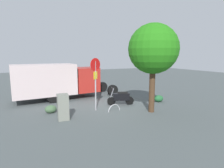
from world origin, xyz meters
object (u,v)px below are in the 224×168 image
object	(u,v)px
stop_sign	(95,76)
bike_rack_hoop	(114,111)
motorcycle	(121,97)
utility_cabinet	(63,107)
street_tree	(153,49)
box_truck_near	(58,79)

from	to	relation	value
stop_sign	bike_rack_hoop	bearing A→B (deg)	146.00
stop_sign	bike_rack_hoop	distance (m)	2.40
motorcycle	utility_cabinet	xyz separation A→B (m)	(4.09, 1.26, 0.16)
motorcycle	utility_cabinet	bearing A→B (deg)	35.20
utility_cabinet	stop_sign	bearing A→B (deg)	-158.60
street_tree	bike_rack_hoop	size ratio (longest dim) A/B	6.03
bike_rack_hoop	stop_sign	bearing A→B (deg)	-34.00
motorcycle	bike_rack_hoop	xyz separation A→B (m)	(1.04, 1.07, -0.52)
motorcycle	stop_sign	distance (m)	2.58
street_tree	utility_cabinet	xyz separation A→B (m)	(5.00, -0.86, -2.99)
motorcycle	street_tree	bearing A→B (deg)	131.25
motorcycle	box_truck_near	bearing A→B (deg)	-27.15
street_tree	utility_cabinet	world-z (taller)	street_tree
box_truck_near	motorcycle	world-z (taller)	box_truck_near
stop_sign	bike_rack_hoop	xyz separation A→B (m)	(-0.94, 0.63, -2.12)
stop_sign	box_truck_near	bearing A→B (deg)	-68.78
box_truck_near	bike_rack_hoop	distance (m)	5.45
street_tree	utility_cabinet	size ratio (longest dim) A/B	3.77
box_truck_near	street_tree	distance (m)	7.50
utility_cabinet	box_truck_near	bearing A→B (deg)	-96.77
box_truck_near	stop_sign	world-z (taller)	stop_sign
box_truck_near	motorcycle	bearing A→B (deg)	-49.30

